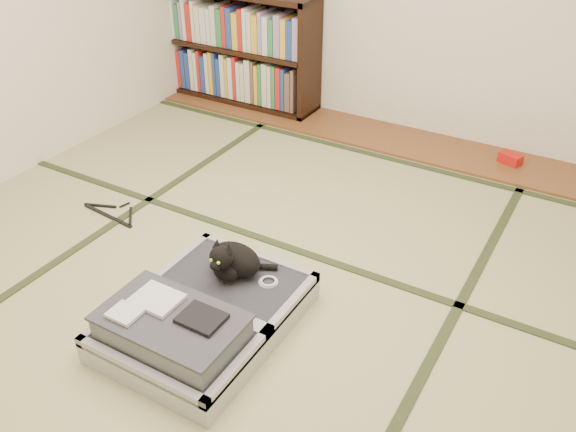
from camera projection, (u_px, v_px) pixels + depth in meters
The scene contains 9 objects.
floor at pixel (245, 286), 3.14m from camera, with size 4.50×4.50×0.00m, color tan.
wood_strip at pixel (393, 139), 4.59m from camera, with size 4.00×0.50×0.02m, color brown.
red_item at pixel (510, 159), 4.22m from camera, with size 0.15×0.09×0.07m, color red.
tatami_borders at pixel (293, 238), 3.50m from camera, with size 4.00×4.50×0.01m.
bookcase at pixel (235, 49), 5.02m from camera, with size 1.44×0.33×0.93m.
suitcase at pixel (200, 318), 2.80m from camera, with size 0.70×0.93×0.28m.
cat at pixel (232, 261), 2.95m from camera, with size 0.31×0.31×0.25m.
cable_coil at pixel (268, 282), 2.94m from camera, with size 0.10×0.10×0.02m.
hanger at pixel (112, 213), 3.72m from camera, with size 0.43×0.21×0.01m.
Camera 1 is at (1.43, -2.00, 2.00)m, focal length 38.00 mm.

